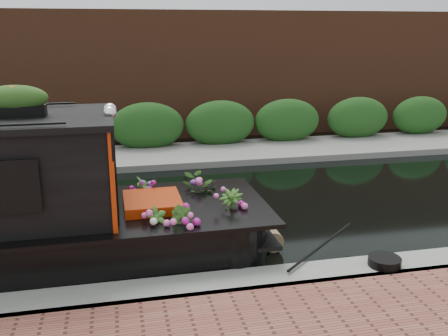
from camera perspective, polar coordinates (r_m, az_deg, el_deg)
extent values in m
plane|color=black|center=(9.71, -7.39, -5.23)|extent=(80.00, 80.00, 0.00)
cube|color=gray|center=(6.74, -4.72, -15.09)|extent=(40.00, 0.60, 0.50)
cube|color=slate|center=(13.71, -9.00, 0.92)|extent=(40.00, 2.40, 0.34)
cube|color=#1D4918|center=(14.58, -9.23, 1.80)|extent=(40.00, 1.10, 2.80)
cube|color=brown|center=(16.63, -9.67, 3.49)|extent=(40.00, 1.00, 8.00)
cube|color=#AE2B06|center=(7.40, -12.59, 0.04)|extent=(0.08, 1.84, 1.42)
cube|color=#AE2B06|center=(7.64, -8.14, -5.23)|extent=(0.85, 0.95, 0.52)
sphere|color=white|center=(7.08, -12.89, 6.17)|extent=(0.19, 0.19, 0.19)
sphere|color=white|center=(7.37, -12.89, 6.53)|extent=(0.19, 0.19, 0.19)
cube|color=black|center=(7.34, -22.71, 6.00)|extent=(0.79, 0.28, 0.15)
ellipsoid|color=orange|center=(7.31, -22.88, 7.54)|extent=(0.87, 0.30, 0.25)
imported|color=#315D1F|center=(7.04, -7.62, -6.76)|extent=(0.38, 0.33, 0.60)
imported|color=#315D1F|center=(6.93, -4.68, -6.91)|extent=(0.44, 0.43, 0.63)
imported|color=#315D1F|center=(8.33, -2.69, -2.88)|extent=(0.59, 0.52, 0.65)
imported|color=#315D1F|center=(7.50, 0.73, -4.95)|extent=(0.52, 0.52, 0.66)
imported|color=#315D1F|center=(8.25, -9.13, -3.20)|extent=(0.36, 0.41, 0.66)
cylinder|color=olive|center=(8.19, 5.30, -7.97)|extent=(0.33, 0.42, 0.33)
cylinder|color=black|center=(7.41, 17.86, -10.12)|extent=(0.45, 0.45, 0.12)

